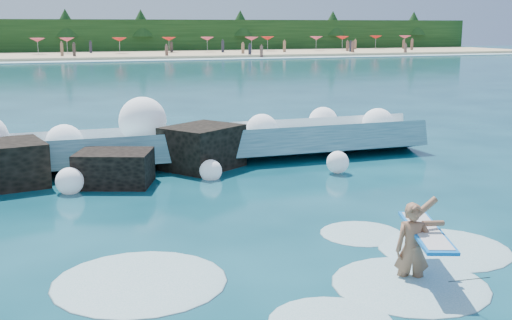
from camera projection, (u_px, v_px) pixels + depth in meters
The scene contains 11 objects.
ground at pixel (216, 248), 12.09m from camera, with size 200.00×200.00×0.00m, color #083441.
beach at pixel (52, 56), 84.02m from camera, with size 140.00×20.00×0.40m, color tan.
wet_band at pixel (56, 62), 73.91m from camera, with size 140.00×5.00×0.08m, color silver.
treeline at pixel (49, 37), 92.78m from camera, with size 140.00×4.00×5.00m, color black.
breaking_wave at pixel (171, 147), 19.52m from camera, with size 16.40×2.63×1.41m.
rock_cluster at pixel (97, 162), 17.43m from camera, with size 8.46×3.51×1.47m.
surfer_with_board at pixel (416, 246), 10.49m from camera, with size 1.23×2.80×1.58m.
wave_spray at pixel (149, 134), 19.05m from camera, with size 14.77×4.47×2.13m.
surf_foam at pixel (335, 273), 10.88m from camera, with size 9.84×5.15×0.14m.
beach_umbrellas at pixel (53, 40), 85.35m from camera, with size 111.93×6.92×0.50m.
beachgoers at pixel (33, 50), 80.70m from camera, with size 102.69×13.67×1.93m.
Camera 1 is at (-3.12, -11.08, 4.12)m, focal length 45.00 mm.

